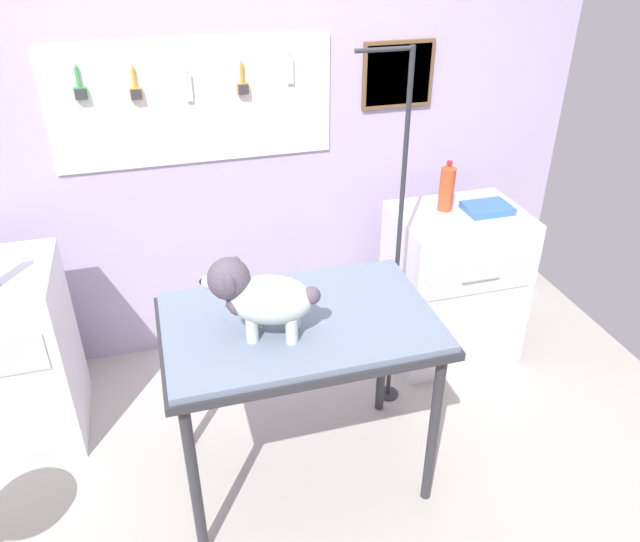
{
  "coord_description": "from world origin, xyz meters",
  "views": [
    {
      "loc": [
        -0.35,
        -1.84,
        2.27
      ],
      "look_at": [
        0.2,
        0.09,
        1.08
      ],
      "focal_mm": 34.9,
      "sensor_mm": 36.0,
      "label": 1
    }
  ],
  "objects": [
    {
      "name": "rear_wall_panel",
      "position": [
        0.0,
        1.28,
        1.16
      ],
      "size": [
        4.0,
        0.11,
        2.3
      ],
      "color": "#B4A5C9",
      "rests_on": "ground"
    },
    {
      "name": "soda_bottle",
      "position": [
        1.1,
        0.86,
        1.0
      ],
      "size": [
        0.08,
        0.08,
        0.27
      ],
      "color": "#BA4822",
      "rests_on": "cabinet_right"
    },
    {
      "name": "supply_tray",
      "position": [
        1.31,
        0.78,
        0.9
      ],
      "size": [
        0.24,
        0.18,
        0.04
      ],
      "color": "#3869C3",
      "rests_on": "cabinet_right"
    },
    {
      "name": "cabinet_right",
      "position": [
        1.17,
        0.8,
        0.44
      ],
      "size": [
        0.68,
        0.54,
        0.88
      ],
      "color": "silver",
      "rests_on": "ground"
    },
    {
      "name": "grooming_arm",
      "position": [
        0.69,
        0.5,
        0.84
      ],
      "size": [
        0.3,
        0.11,
        1.8
      ],
      "color": "#2D2D33",
      "rests_on": "ground"
    },
    {
      "name": "dog",
      "position": [
        -0.04,
        0.07,
        1.03
      ],
      "size": [
        0.43,
        0.29,
        0.32
      ],
      "color": "silver",
      "rests_on": "grooming_table"
    },
    {
      "name": "grooming_table",
      "position": [
        0.13,
        0.13,
        0.78
      ],
      "size": [
        1.1,
        0.71,
        0.86
      ],
      "color": "#2D2D33",
      "rests_on": "ground"
    },
    {
      "name": "ground",
      "position": [
        0.0,
        0.0,
        -0.02
      ],
      "size": [
        4.4,
        4.0,
        0.04
      ],
      "primitive_type": "cube",
      "color": "#ACA89E"
    }
  ]
}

